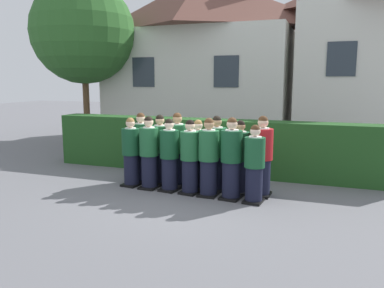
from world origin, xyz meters
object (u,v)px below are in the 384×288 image
(student_rear_row_2, at_px, (177,151))
(student_front_row_3, at_px, (190,159))
(student_in_red_blazer, at_px, (262,158))
(student_front_row_4, at_px, (209,159))
(student_rear_row_4, at_px, (216,155))
(student_front_row_6, at_px, (254,166))
(student_rear_row_1, at_px, (160,151))
(student_rear_row_0, at_px, (141,149))
(student_front_row_2, at_px, (169,157))
(student_front_row_5, at_px, (231,160))
(student_rear_row_3, at_px, (198,156))
(student_front_row_1, at_px, (149,154))
(student_rear_row_5, at_px, (240,159))
(student_front_row_0, at_px, (131,154))

(student_rear_row_2, bearing_deg, student_front_row_3, -46.40)
(student_front_row_3, relative_size, student_in_red_blazer, 0.94)
(student_front_row_4, xyz_separation_m, student_rear_row_4, (0.03, 0.47, 0.00))
(student_front_row_6, distance_m, student_rear_row_1, 2.47)
(student_rear_row_2, bearing_deg, student_rear_row_0, 177.63)
(student_rear_row_1, bearing_deg, student_front_row_6, -16.57)
(student_rear_row_4, bearing_deg, student_front_row_2, -157.62)
(student_rear_row_1, bearing_deg, student_front_row_4, -22.61)
(student_front_row_5, xyz_separation_m, student_rear_row_3, (-0.90, 0.52, -0.06))
(student_front_row_2, relative_size, student_rear_row_1, 0.98)
(student_front_row_4, bearing_deg, student_rear_row_1, 157.39)
(student_front_row_4, bearing_deg, student_front_row_1, 176.15)
(student_front_row_4, distance_m, student_rear_row_4, 0.48)
(student_rear_row_3, bearing_deg, student_rear_row_2, 171.04)
(student_front_row_5, bearing_deg, student_front_row_6, -9.94)
(student_rear_row_0, bearing_deg, student_front_row_2, -28.70)
(student_front_row_6, height_order, student_rear_row_2, student_rear_row_2)
(student_front_row_4, xyz_separation_m, student_rear_row_5, (0.58, 0.40, -0.03))
(student_front_row_1, bearing_deg, student_in_red_blazer, 6.54)
(student_front_row_1, xyz_separation_m, student_front_row_6, (2.43, -0.23, -0.04))
(student_rear_row_0, bearing_deg, student_front_row_3, -21.33)
(student_front_row_5, bearing_deg, student_front_row_4, 174.85)
(student_rear_row_2, relative_size, student_rear_row_3, 1.08)
(student_front_row_3, bearing_deg, student_rear_row_1, 150.26)
(student_front_row_3, height_order, student_rear_row_2, student_rear_row_2)
(student_front_row_5, height_order, student_rear_row_4, student_front_row_5)
(student_rear_row_4, bearing_deg, student_front_row_5, -47.97)
(student_front_row_4, xyz_separation_m, student_front_row_5, (0.50, -0.05, 0.02))
(student_front_row_4, bearing_deg, student_rear_row_5, 34.45)
(student_rear_row_3, xyz_separation_m, student_rear_row_4, (0.43, -0.00, 0.05))
(student_rear_row_1, xyz_separation_m, student_rear_row_5, (1.96, -0.18, -0.02))
(student_rear_row_0, relative_size, student_rear_row_1, 1.02)
(student_front_row_1, xyz_separation_m, student_front_row_3, (1.01, -0.06, -0.02))
(student_front_row_4, relative_size, student_in_red_blazer, 0.97)
(student_front_row_3, height_order, student_rear_row_5, student_front_row_3)
(student_front_row_1, bearing_deg, student_front_row_0, 173.17)
(student_front_row_3, bearing_deg, student_front_row_2, 174.88)
(student_rear_row_5, bearing_deg, student_rear_row_2, 173.67)
(student_front_row_0, relative_size, student_rear_row_5, 1.00)
(student_front_row_1, xyz_separation_m, student_rear_row_4, (1.47, 0.38, 0.01))
(student_front_row_3, distance_m, student_front_row_6, 1.43)
(student_front_row_2, bearing_deg, student_rear_row_4, 22.38)
(student_front_row_1, bearing_deg, student_rear_row_0, 131.99)
(student_front_row_1, bearing_deg, student_rear_row_2, 43.02)
(student_rear_row_0, distance_m, student_rear_row_1, 0.51)
(student_rear_row_2, bearing_deg, student_rear_row_4, -5.24)
(student_front_row_6, xyz_separation_m, student_in_red_blazer, (0.06, 0.51, 0.07))
(student_front_row_2, xyz_separation_m, student_front_row_5, (1.43, -0.12, 0.04))
(student_front_row_3, height_order, student_rear_row_1, student_rear_row_1)
(student_front_row_5, bearing_deg, student_front_row_0, 175.28)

